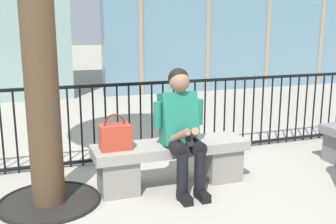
# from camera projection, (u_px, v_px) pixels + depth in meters

# --- Properties ---
(ground_plane) EXTENTS (60.00, 60.00, 0.00)m
(ground_plane) POSITION_uv_depth(u_px,v_px,m) (171.00, 184.00, 4.14)
(ground_plane) COLOR #A8A091
(stone_bench) EXTENTS (1.60, 0.44, 0.45)m
(stone_bench) POSITION_uv_depth(u_px,v_px,m) (171.00, 160.00, 4.08)
(stone_bench) COLOR gray
(stone_bench) RESTS_ON ground
(seated_person_with_phone) EXTENTS (0.52, 0.66, 1.21)m
(seated_person_with_phone) POSITION_uv_depth(u_px,v_px,m) (182.00, 126.00, 3.90)
(seated_person_with_phone) COLOR black
(seated_person_with_phone) RESTS_ON ground
(handbag_on_bench) EXTENTS (0.29, 0.19, 0.35)m
(handbag_on_bench) POSITION_uv_depth(u_px,v_px,m) (115.00, 136.00, 3.81)
(handbag_on_bench) COLOR #B23823
(handbag_on_bench) RESTS_ON stone_bench
(plaza_railing) EXTENTS (8.13, 0.04, 0.96)m
(plaza_railing) POSITION_uv_depth(u_px,v_px,m) (146.00, 120.00, 4.85)
(plaza_railing) COLOR black
(plaza_railing) RESTS_ON ground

